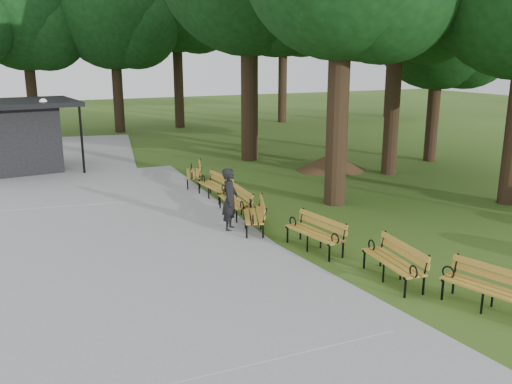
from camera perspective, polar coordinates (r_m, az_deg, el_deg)
name	(u,v)px	position (r m, az deg, el deg)	size (l,w,h in m)	color
ground	(278,242)	(14.29, 2.38, -5.34)	(100.00, 100.00, 0.00)	#305017
path	(105,229)	(15.83, -15.81, -3.79)	(12.00, 38.00, 0.06)	gray
person	(230,200)	(14.96, -2.79, -0.82)	(0.65, 0.43, 1.79)	black
kiosk	(9,137)	(24.81, -24.77, 5.37)	(4.77, 4.14, 2.98)	black
lamp_post	(45,120)	(23.61, -21.54, 7.14)	(0.32, 0.32, 3.11)	black
dirt_mound	(331,162)	(23.30, 8.02, 3.21)	(2.60, 2.60, 0.71)	#47301C
bench_0	(489,289)	(11.40, 23.51, -9.48)	(1.90, 0.64, 0.88)	#B48429
bench_1	(393,262)	(12.14, 14.35, -7.23)	(1.90, 0.64, 0.88)	#B48429
bench_2	(314,233)	(13.65, 6.22, -4.41)	(1.90, 0.64, 0.88)	#B48429
bench_3	(253,215)	(15.11, -0.30, -2.46)	(1.90, 0.64, 0.88)	#B48429
bench_4	(235,202)	(16.45, -2.29, -1.06)	(1.90, 0.64, 0.88)	#B48429
bench_5	(214,187)	(18.39, -4.44, 0.57)	(1.90, 0.64, 0.88)	#B48429
bench_6	(193,174)	(20.47, -6.71, 1.94)	(1.90, 0.64, 0.88)	#B48429
lawn_tree_5	(440,21)	(26.05, 19.04, 16.83)	(6.03, 6.03, 9.31)	black
tree_backdrop	(207,5)	(37.63, -5.23, 19.20)	(37.16, 8.69, 16.02)	black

